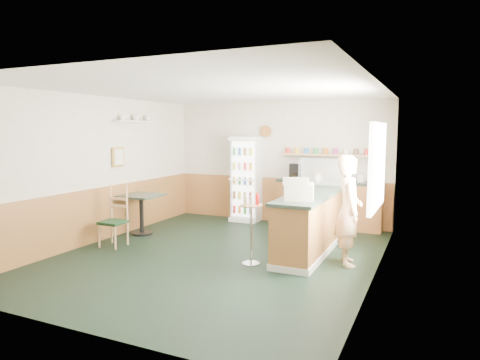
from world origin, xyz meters
The scene contains 13 objects.
ground centered at (0.00, 0.00, 0.00)m, with size 6.00×6.00×0.00m, color black.
room_envelope centered at (-0.23, 0.73, 1.52)m, with size 5.04×6.02×2.72m.
service_counter centered at (1.35, 1.07, 0.46)m, with size 0.68×3.01×1.01m.
back_counter centered at (1.19, 2.80, 0.55)m, with size 2.24×0.42×1.69m.
drinks_fridge centered at (-0.69, 2.74, 0.96)m, with size 0.64×0.54×1.93m.
display_case centered at (1.35, 1.80, 1.27)m, with size 0.93×0.49×0.53m.
cash_register centered at (1.35, 0.13, 1.13)m, with size 0.43×0.45×0.25m, color beige.
shopkeeper centered at (2.05, 0.40, 0.85)m, with size 0.57×0.41×1.70m, color tan.
condiment_stand centered at (0.69, -0.20, 0.70)m, with size 0.35×0.35×1.09m.
newspaper_rack centered at (0.99, 0.95, 0.68)m, with size 0.09×0.46×0.91m.
cafe_table centered at (-2.05, 0.66, 0.57)m, with size 0.73×0.73×0.80m.
cafe_chair centered at (-1.96, -0.18, 0.57)m, with size 0.43×0.43×1.09m.
dog_doorstop centered at (0.82, 0.96, 0.11)m, with size 0.19×0.25×0.23m.
Camera 1 is at (3.22, -6.13, 2.06)m, focal length 32.00 mm.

